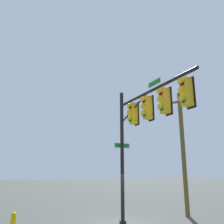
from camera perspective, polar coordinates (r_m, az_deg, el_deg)
name	(u,v)px	position (r m, az deg, el deg)	size (l,w,h in m)	color
signal_pole_assembly	(145,119)	(11.23, 8.03, -1.70)	(5.99, 0.94, 7.10)	black
utility_pole	(183,149)	(15.83, 16.99, -8.63)	(1.46, 1.24, 7.79)	brown
fire_hydrant	(13,222)	(12.73, -23.02, -23.45)	(0.33, 0.24, 0.83)	#DEC202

